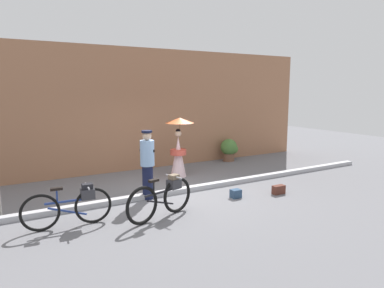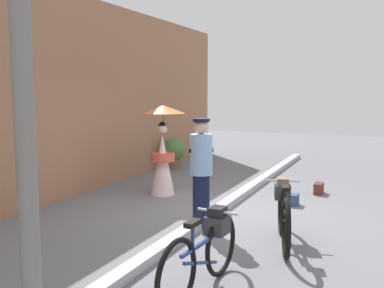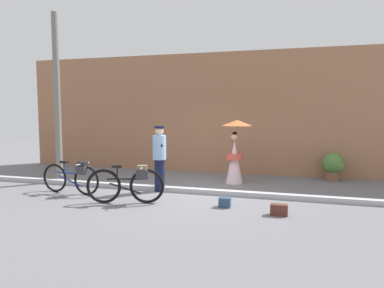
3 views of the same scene
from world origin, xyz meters
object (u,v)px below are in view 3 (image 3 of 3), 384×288
backpack_on_pavement (225,202)px  bicycle_near_officer (128,184)px  person_with_parasol (235,150)px  backpack_spare (279,210)px  potted_plant_by_door (333,166)px  utility_pole (57,99)px  bicycle_far_side (73,177)px  person_officer (159,157)px

backpack_on_pavement → bicycle_near_officer: bearing=-172.2°
bicycle_near_officer → person_with_parasol: size_ratio=0.93×
backpack_on_pavement → backpack_spare: size_ratio=0.72×
potted_plant_by_door → backpack_spare: potted_plant_by_door is taller
person_with_parasol → backpack_on_pavement: 2.72m
utility_pole → person_with_parasol: bearing=14.5°
bicycle_near_officer → person_with_parasol: bearing=56.3°
bicycle_near_officer → backpack_on_pavement: 2.17m
backpack_on_pavement → person_with_parasol: bearing=94.6°
bicycle_far_side → person_with_parasol: 4.41m
bicycle_far_side → backpack_spare: (4.99, -0.45, -0.32)m
bicycle_near_officer → backpack_spare: size_ratio=5.03×
utility_pole → person_officer: bearing=-5.1°
bicycle_far_side → utility_pole: size_ratio=0.35×
bicycle_near_officer → potted_plant_by_door: size_ratio=2.03×
utility_pole → backpack_spare: bearing=-14.5°
person_with_parasol → utility_pole: size_ratio=0.38×
bicycle_far_side → potted_plant_by_door: 7.30m
potted_plant_by_door → bicycle_near_officer: bearing=-139.3°
backpack_spare → backpack_on_pavement: bearing=165.4°
potted_plant_by_door → person_with_parasol: bearing=-157.7°
person_with_parasol → bicycle_far_side: bearing=-146.3°
person_with_parasol → utility_pole: 5.26m
bicycle_near_officer → person_with_parasol: (1.92, 2.87, 0.50)m
bicycle_far_side → potted_plant_by_door: size_ratio=2.04×
person_with_parasol → potted_plant_by_door: (2.74, 1.12, -0.49)m
bicycle_near_officer → backpack_spare: 3.28m
person_with_parasol → utility_pole: utility_pole is taller
bicycle_near_officer → bicycle_far_side: size_ratio=1.00×
bicycle_near_officer → utility_pole: size_ratio=0.35×
backpack_on_pavement → backpack_spare: 1.18m
person_officer → potted_plant_by_door: bearing=31.2°
potted_plant_by_door → backpack_spare: (-1.39, -4.00, -0.34)m
potted_plant_by_door → person_officer: bearing=-148.8°
person_officer → backpack_spare: bearing=-23.6°
person_officer → utility_pole: size_ratio=0.35×
bicycle_near_officer → potted_plant_by_door: bearing=40.7°
potted_plant_by_door → utility_pole: 8.23m
person_with_parasol → backpack_on_pavement: size_ratio=7.43×
bicycle_far_side → utility_pole: bearing=137.3°
person_officer → potted_plant_by_door: 5.19m
bicycle_far_side → person_officer: bearing=24.0°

